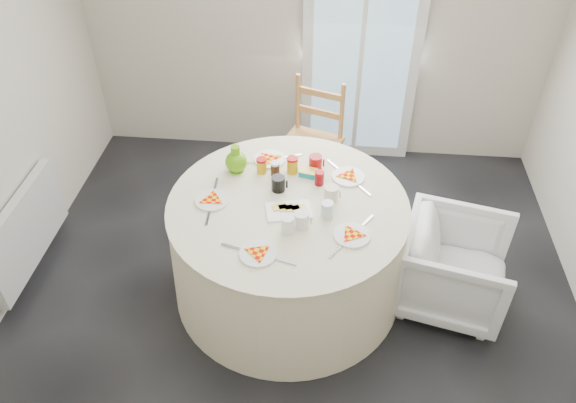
# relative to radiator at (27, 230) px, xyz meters

# --- Properties ---
(floor) EXTENTS (4.00, 4.00, 0.00)m
(floor) POSITION_rel_radiator_xyz_m (1.94, -0.20, -0.38)
(floor) COLOR black
(floor) RESTS_ON ground
(wall_back) EXTENTS (4.00, 0.02, 2.60)m
(wall_back) POSITION_rel_radiator_xyz_m (1.94, 1.80, 0.92)
(wall_back) COLOR #BCB5A3
(wall_back) RESTS_ON floor
(glass_door) EXTENTS (1.00, 0.08, 2.10)m
(glass_door) POSITION_rel_radiator_xyz_m (2.34, 1.75, 0.67)
(glass_door) COLOR silver
(glass_door) RESTS_ON floor
(radiator) EXTENTS (0.07, 1.00, 0.55)m
(radiator) POSITION_rel_radiator_xyz_m (0.00, 0.00, 0.00)
(radiator) COLOR silver
(radiator) RESTS_ON floor
(table) EXTENTS (1.62, 1.62, 0.82)m
(table) POSITION_rel_radiator_xyz_m (1.88, -0.00, -0.01)
(table) COLOR beige
(table) RESTS_ON floor
(wooden_chair) EXTENTS (0.57, 0.56, 1.02)m
(wooden_chair) POSITION_rel_radiator_xyz_m (1.96, 1.10, 0.09)
(wooden_chair) COLOR gold
(wooden_chair) RESTS_ON floor
(armchair) EXTENTS (0.79, 0.83, 0.71)m
(armchair) POSITION_rel_radiator_xyz_m (3.02, -0.02, 0.01)
(armchair) COLOR white
(armchair) RESTS_ON floor
(place_settings) EXTENTS (1.38, 1.38, 0.02)m
(place_settings) POSITION_rel_radiator_xyz_m (1.88, -0.00, 0.39)
(place_settings) COLOR silver
(place_settings) RESTS_ON table
(jar_cluster) EXTENTS (0.50, 0.35, 0.13)m
(jar_cluster) POSITION_rel_radiator_xyz_m (1.86, 0.27, 0.44)
(jar_cluster) COLOR brown
(jar_cluster) RESTS_ON table
(butter_tub) EXTENTS (0.13, 0.11, 0.05)m
(butter_tub) POSITION_rel_radiator_xyz_m (1.99, 0.31, 0.41)
(butter_tub) COLOR teal
(butter_tub) RESTS_ON table
(green_pitcher) EXTENTS (0.17, 0.17, 0.20)m
(green_pitcher) POSITION_rel_radiator_xyz_m (1.49, 0.31, 0.49)
(green_pitcher) COLOR #56A20D
(green_pitcher) RESTS_ON table
(cheese_platter) EXTENTS (0.32, 0.24, 0.04)m
(cheese_platter) POSITION_rel_radiator_xyz_m (1.89, -0.08, 0.39)
(cheese_platter) COLOR silver
(cheese_platter) RESTS_ON table
(mugs_glasses) EXTENTS (0.90, 0.90, 0.13)m
(mugs_glasses) POSITION_rel_radiator_xyz_m (1.98, 0.01, 0.43)
(mugs_glasses) COLOR #979797
(mugs_glasses) RESTS_ON table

